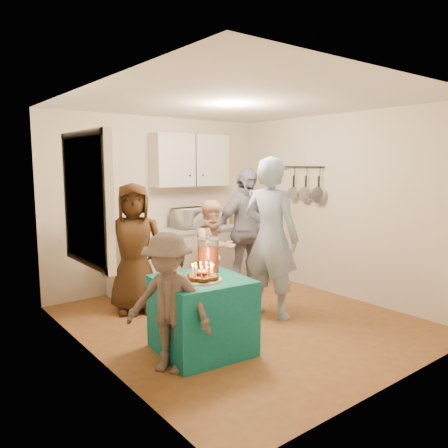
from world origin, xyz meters
TOP-DOWN VIEW (x-y plane):
  - floor at (0.00, 0.00)m, footprint 4.00×4.00m
  - ceiling at (0.00, 0.00)m, footprint 4.00×4.00m
  - back_wall at (0.00, 2.00)m, footprint 3.60×3.60m
  - left_wall at (-1.80, 0.00)m, footprint 4.00×4.00m
  - right_wall at (1.80, 0.00)m, footprint 4.00×4.00m
  - window_night at (-1.77, 0.30)m, footprint 0.04×1.00m
  - counter at (0.20, 1.70)m, footprint 2.20×0.58m
  - countertop at (0.20, 1.70)m, footprint 2.24×0.62m
  - upper_cabinet at (0.50, 1.85)m, footprint 1.30×0.30m
  - pot_rack at (1.72, 0.70)m, footprint 0.12×1.00m
  - microwave at (0.41, 1.70)m, footprint 0.58×0.42m
  - party_table at (-0.88, -0.42)m, footprint 0.93×0.93m
  - donut_cake at (-0.92, -0.50)m, footprint 0.38×0.38m
  - punch_jar at (-0.68, -0.25)m, footprint 0.22×0.22m
  - man_birthday at (0.39, -0.09)m, footprint 0.68×0.84m
  - woman_back_left at (-0.87, 1.10)m, footprint 0.96×0.82m
  - woman_back_center at (0.17, 0.79)m, footprint 0.69×0.54m
  - woman_back_right at (0.83, 0.91)m, footprint 1.08×0.45m
  - child_near_left at (-1.37, -0.60)m, footprint 0.86×0.96m

SIDE VIEW (x-z plane):
  - floor at x=0.00m, z-range 0.00..0.00m
  - party_table at x=-0.88m, z-range 0.00..0.76m
  - counter at x=0.20m, z-range 0.00..0.86m
  - child_near_left at x=-1.37m, z-range 0.00..1.29m
  - woman_back_center at x=0.17m, z-range 0.00..1.41m
  - woman_back_left at x=-0.87m, z-range 0.00..1.66m
  - donut_cake at x=-0.92m, z-range 0.76..0.94m
  - countertop at x=0.20m, z-range 0.86..0.91m
  - woman_back_right at x=0.83m, z-range 0.00..1.84m
  - punch_jar at x=-0.68m, z-range 0.76..1.10m
  - man_birthday at x=0.39m, z-range 0.00..1.98m
  - microwave at x=0.41m, z-range 0.91..1.22m
  - back_wall at x=0.00m, z-range 1.30..1.30m
  - left_wall at x=-1.80m, z-range 1.30..1.30m
  - right_wall at x=1.80m, z-range 1.30..1.30m
  - window_night at x=-1.77m, z-range 0.95..2.15m
  - pot_rack at x=1.72m, z-range 1.30..1.90m
  - upper_cabinet at x=0.50m, z-range 1.55..2.35m
  - ceiling at x=0.00m, z-range 2.60..2.60m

